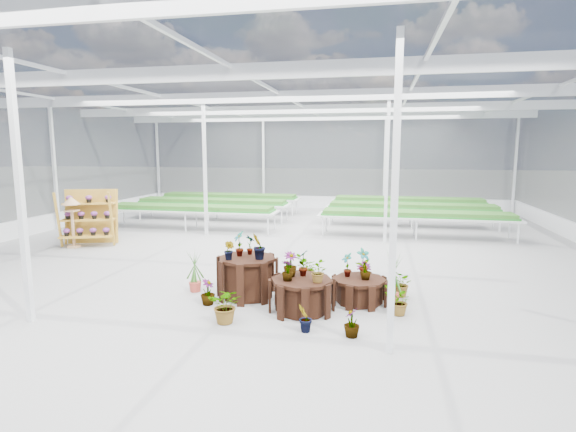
% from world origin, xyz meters
% --- Properties ---
extents(ground_plane, '(24.00, 24.00, 0.00)m').
position_xyz_m(ground_plane, '(0.00, 0.00, 0.00)').
color(ground_plane, gray).
rests_on(ground_plane, ground).
extents(greenhouse_shell, '(18.00, 24.00, 4.50)m').
position_xyz_m(greenhouse_shell, '(0.00, 0.00, 2.25)').
color(greenhouse_shell, white).
rests_on(greenhouse_shell, ground).
extents(steel_frame, '(18.00, 24.00, 4.50)m').
position_xyz_m(steel_frame, '(0.00, 0.00, 2.25)').
color(steel_frame, silver).
rests_on(steel_frame, ground).
extents(nursery_benches, '(16.00, 7.00, 0.84)m').
position_xyz_m(nursery_benches, '(0.00, 7.20, 0.42)').
color(nursery_benches, silver).
rests_on(nursery_benches, ground).
extents(plinth_tall, '(1.27, 1.27, 0.81)m').
position_xyz_m(plinth_tall, '(0.27, -2.01, 0.40)').
color(plinth_tall, black).
rests_on(plinth_tall, ground).
extents(plinth_mid, '(1.43, 1.43, 0.61)m').
position_xyz_m(plinth_mid, '(1.47, -2.61, 0.31)').
color(plinth_mid, black).
rests_on(plinth_mid, ground).
extents(plinth_low, '(1.32, 1.32, 0.48)m').
position_xyz_m(plinth_low, '(2.47, -1.91, 0.24)').
color(plinth_low, black).
rests_on(plinth_low, ground).
extents(shelf_rack, '(1.79, 1.33, 1.70)m').
position_xyz_m(shelf_rack, '(-5.88, 1.70, 0.85)').
color(shelf_rack, '#AF822A').
rests_on(shelf_rack, ground).
extents(bird_table, '(0.47, 0.47, 1.54)m').
position_xyz_m(bird_table, '(-6.14, 1.31, 0.77)').
color(bird_table, tan).
rests_on(bird_table, ground).
extents(nursery_plants, '(4.69, 3.27, 1.33)m').
position_xyz_m(nursery_plants, '(1.47, -2.04, 0.46)').
color(nursery_plants, '#316323').
rests_on(nursery_plants, ground).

